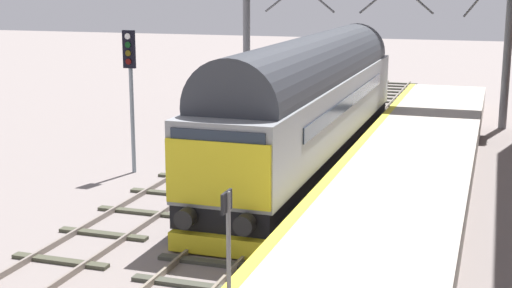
{
  "coord_description": "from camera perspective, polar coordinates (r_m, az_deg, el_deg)",
  "views": [
    {
      "loc": [
        6.1,
        -19.0,
        6.4
      ],
      "look_at": [
        0.2,
        -1.06,
        2.28
      ],
      "focal_mm": 51.55,
      "sensor_mm": 36.0,
      "label": 1
    }
  ],
  "objects": [
    {
      "name": "ground_plane",
      "position": [
        20.96,
        0.39,
        -5.49
      ],
      "size": [
        140.0,
        140.0,
        0.0
      ],
      "primitive_type": "plane",
      "color": "gray",
      "rests_on": "ground"
    },
    {
      "name": "track_adjacent_west",
      "position": [
        22.15,
        -7.92,
        -4.47
      ],
      "size": [
        2.5,
        60.0,
        0.15
      ],
      "color": "gray",
      "rests_on": "ground"
    },
    {
      "name": "signal_post_near",
      "position": [
        25.31,
        -9.7,
        4.83
      ],
      "size": [
        0.44,
        0.22,
        4.9
      ],
      "color": "gray",
      "rests_on": "ground"
    },
    {
      "name": "diesel_locomotive",
      "position": [
        25.81,
        4.33,
        3.53
      ],
      "size": [
        2.74,
        18.69,
        4.68
      ],
      "color": "black",
      "rests_on": "ground"
    },
    {
      "name": "track_main",
      "position": [
        20.94,
        0.39,
        -5.34
      ],
      "size": [
        2.5,
        60.0,
        0.15
      ],
      "color": "gray",
      "rests_on": "ground"
    },
    {
      "name": "platform_number_sign",
      "position": [
        12.68,
        -2.21,
        -6.57
      ],
      "size": [
        0.1,
        0.44,
        1.95
      ],
      "color": "slate",
      "rests_on": "station_platform"
    },
    {
      "name": "station_platform",
      "position": [
        20.06,
        10.26,
        -5.02
      ],
      "size": [
        4.0,
        44.0,
        1.01
      ],
      "color": "#B1AA9E",
      "rests_on": "ground"
    }
  ]
}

